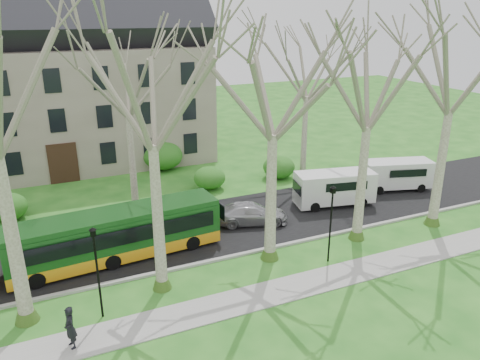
# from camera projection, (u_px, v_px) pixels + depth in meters

# --- Properties ---
(ground) EXTENTS (120.00, 120.00, 0.00)m
(ground) POSITION_uv_depth(u_px,v_px,m) (219.00, 276.00, 24.09)
(ground) COLOR #21611B
(ground) RESTS_ON ground
(sidewalk) EXTENTS (70.00, 2.00, 0.06)m
(sidewalk) POSITION_uv_depth(u_px,v_px,m) (239.00, 302.00, 21.94)
(sidewalk) COLOR gray
(sidewalk) RESTS_ON ground
(road) EXTENTS (80.00, 8.00, 0.06)m
(road) POSITION_uv_depth(u_px,v_px,m) (186.00, 232.00, 28.80)
(road) COLOR black
(road) RESTS_ON ground
(curb) EXTENTS (80.00, 0.25, 0.14)m
(curb) POSITION_uv_depth(u_px,v_px,m) (209.00, 261.00, 25.36)
(curb) COLOR #A5A39E
(curb) RESTS_ON ground
(building) EXTENTS (26.50, 12.20, 16.00)m
(building) POSITION_uv_depth(u_px,v_px,m) (47.00, 71.00, 39.62)
(building) COLOR gray
(building) RESTS_ON ground
(tree_row_verge) EXTENTS (49.00, 7.00, 14.00)m
(tree_row_verge) POSITION_uv_depth(u_px,v_px,m) (214.00, 144.00, 21.95)
(tree_row_verge) COLOR gray
(tree_row_verge) RESTS_ON ground
(tree_row_far) EXTENTS (33.00, 7.00, 12.00)m
(tree_row_far) POSITION_uv_depth(u_px,v_px,m) (138.00, 121.00, 30.97)
(tree_row_far) COLOR gray
(tree_row_far) RESTS_ON ground
(lamp_row) EXTENTS (36.22, 0.22, 4.30)m
(lamp_row) POSITION_uv_depth(u_px,v_px,m) (226.00, 240.00, 22.35)
(lamp_row) COLOR black
(lamp_row) RESTS_ON ground
(hedges) EXTENTS (30.60, 8.60, 2.00)m
(hedges) POSITION_uv_depth(u_px,v_px,m) (88.00, 184.00, 33.97)
(hedges) COLOR #1C5A19
(hedges) RESTS_ON ground
(bus_follow) EXTENTS (11.44, 3.19, 2.82)m
(bus_follow) POSITION_uv_depth(u_px,v_px,m) (117.00, 234.00, 25.30)
(bus_follow) COLOR #134516
(bus_follow) RESTS_ON road
(sedan) EXTENTS (4.96, 3.16, 1.34)m
(sedan) POSITION_uv_depth(u_px,v_px,m) (251.00, 213.00, 29.74)
(sedan) COLOR #A3A3A7
(sedan) RESTS_ON road
(van_a) EXTENTS (5.71, 3.04, 2.37)m
(van_a) POSITION_uv_depth(u_px,v_px,m) (334.00, 189.00, 32.42)
(van_a) COLOR silver
(van_a) RESTS_ON road
(van_b) EXTENTS (5.47, 3.23, 2.25)m
(van_b) POSITION_uv_depth(u_px,v_px,m) (396.00, 175.00, 35.26)
(van_b) COLOR silver
(van_b) RESTS_ON road
(pedestrian_a) EXTENTS (0.60, 0.76, 1.83)m
(pedestrian_a) POSITION_uv_depth(u_px,v_px,m) (70.00, 328.00, 18.66)
(pedestrian_a) COLOR black
(pedestrian_a) RESTS_ON sidewalk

